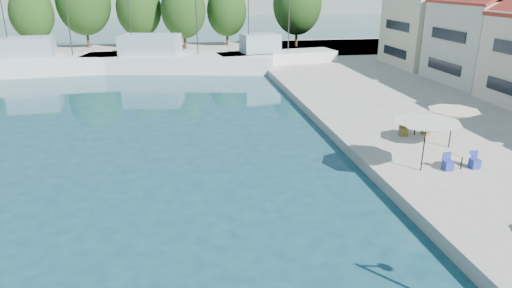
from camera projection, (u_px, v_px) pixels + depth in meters
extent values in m
cube|color=#A49E94|center=(139.00, 53.00, 59.41)|extent=(90.00, 16.00, 0.60)
cube|color=beige|center=(489.00, 42.00, 39.89)|extent=(8.00, 8.50, 7.00)
cube|color=beige|center=(435.00, 29.00, 48.17)|extent=(8.60, 8.50, 7.50)
cube|color=white|center=(57.00, 67.00, 47.85)|extent=(17.31, 6.04, 2.20)
cube|color=#92A6B4|center=(27.00, 47.00, 46.52)|extent=(5.39, 3.87, 2.00)
cylinder|color=#2D2D2D|center=(67.00, 16.00, 46.56)|extent=(0.12, 0.12, 8.00)
cylinder|color=#2D2D2D|center=(5.00, 27.00, 45.44)|extent=(0.10, 0.10, 6.00)
cube|color=silver|center=(180.00, 64.00, 49.28)|extent=(20.79, 9.13, 2.20)
cube|color=#92A6B4|center=(151.00, 44.00, 48.67)|extent=(6.73, 5.15, 2.00)
cylinder|color=#2D2D2D|center=(196.00, 15.00, 47.51)|extent=(0.12, 0.12, 8.00)
cylinder|color=#2D2D2D|center=(130.00, 25.00, 48.06)|extent=(0.10, 0.10, 6.00)
cube|color=silver|center=(277.00, 62.00, 50.84)|extent=(13.69, 5.61, 2.20)
cube|color=#92A6B4|center=(260.00, 43.00, 49.53)|extent=(4.37, 3.28, 2.00)
cylinder|color=#2D2D2D|center=(289.00, 14.00, 49.54)|extent=(0.12, 0.12, 8.00)
cylinder|color=#2D2D2D|center=(248.00, 25.00, 48.45)|extent=(0.10, 0.10, 6.00)
cylinder|color=#3F2B19|center=(35.00, 36.00, 59.41)|extent=(0.36, 0.36, 3.58)
ellipsoid|color=#1C3C13|center=(32.00, 14.00, 58.45)|extent=(5.44, 5.44, 6.80)
cylinder|color=#3F2B19|center=(87.00, 30.00, 61.86)|extent=(0.36, 0.36, 4.66)
ellipsoid|color=#1C3C13|center=(83.00, 1.00, 60.61)|extent=(7.09, 7.09, 8.86)
cylinder|color=#3F2B19|center=(141.00, 33.00, 62.11)|extent=(0.36, 0.36, 3.93)
ellipsoid|color=#1C3C13|center=(139.00, 9.00, 61.05)|extent=(5.98, 5.98, 7.47)
cylinder|color=#3F2B19|center=(185.00, 34.00, 60.91)|extent=(0.36, 0.36, 3.87)
ellipsoid|color=#1C3C13|center=(183.00, 10.00, 59.87)|extent=(5.88, 5.88, 7.35)
cylinder|color=#3F2B19|center=(227.00, 32.00, 64.09)|extent=(0.36, 0.36, 3.63)
ellipsoid|color=#1C3C13|center=(227.00, 11.00, 63.12)|extent=(5.51, 5.51, 6.89)
cylinder|color=#3F2B19|center=(296.00, 30.00, 63.27)|extent=(0.36, 0.36, 4.36)
ellipsoid|color=#1C3C13|center=(297.00, 4.00, 62.10)|extent=(6.63, 6.63, 8.28)
cylinder|color=black|center=(424.00, 146.00, 21.29)|extent=(0.06, 0.06, 2.43)
cone|color=silver|center=(426.00, 127.00, 20.97)|extent=(3.12, 3.12, 0.50)
cylinder|color=black|center=(451.00, 129.00, 24.40)|extent=(0.06, 0.06, 2.09)
cone|color=beige|center=(453.00, 115.00, 24.14)|extent=(2.68, 2.68, 0.50)
cylinder|color=black|center=(462.00, 162.00, 21.73)|extent=(0.06, 0.06, 0.74)
cylinder|color=beige|center=(463.00, 155.00, 21.61)|extent=(0.70, 0.70, 0.04)
cube|color=#27379E|center=(475.00, 164.00, 21.89)|extent=(0.42, 0.42, 0.46)
cube|color=#27379E|center=(448.00, 166.00, 21.67)|extent=(0.42, 0.42, 0.46)
cylinder|color=black|center=(415.00, 129.00, 26.57)|extent=(0.06, 0.06, 0.74)
cylinder|color=beige|center=(416.00, 123.00, 26.45)|extent=(0.70, 0.70, 0.04)
cube|color=brown|center=(426.00, 131.00, 26.73)|extent=(0.42, 0.42, 0.46)
cube|color=brown|center=(403.00, 132.00, 26.51)|extent=(0.42, 0.42, 0.46)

